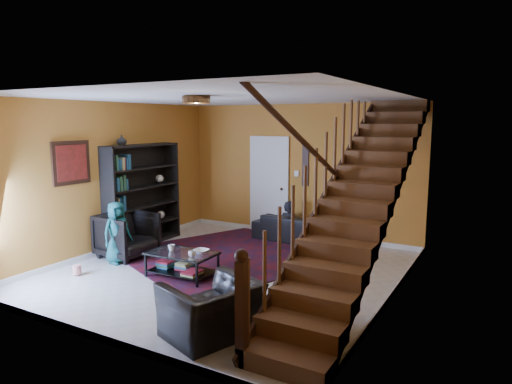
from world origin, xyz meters
TOP-DOWN VIEW (x-y plane):
  - floor at (0.00, 0.00)m, footprint 5.50×5.50m
  - room at (-1.33, 1.33)m, footprint 5.50×5.50m
  - staircase at (2.12, -0.00)m, footprint 0.95×5.02m
  - bookshelf at (-2.40, 0.60)m, footprint 0.35×1.80m
  - door at (-0.70, 2.73)m, footprint 0.82×0.05m
  - framed_picture at (-2.57, -0.90)m, footprint 0.04×0.74m
  - wall_hanging at (0.15, 2.73)m, footprint 0.14×0.03m
  - ceiling_fixture at (0.00, -0.80)m, footprint 0.40×0.40m
  - rug at (-0.47, 0.85)m, footprint 4.32×4.55m
  - sofa at (0.21, 2.30)m, footprint 1.91×0.86m
  - armchair_left at (-2.05, -0.21)m, footprint 0.95×0.92m
  - armchair_right at (1.07, -2.03)m, footprint 1.15×1.22m
  - person_adult_a at (-0.03, 2.35)m, footprint 0.49×0.35m
  - person_adult_b at (0.78, 2.35)m, footprint 0.68×0.56m
  - person_child at (-1.95, -0.55)m, footprint 0.43×0.58m
  - coffee_table at (-0.50, -0.59)m, footprint 1.08×0.65m
  - cup_a at (-0.21, -0.69)m, footprint 0.12×0.12m
  - cup_b at (-0.70, -0.60)m, footprint 0.11×0.11m
  - bowl at (-0.21, -0.47)m, footprint 0.24×0.24m
  - vase at (-2.41, 0.10)m, footprint 0.18×0.18m
  - popcorn_bucket at (-2.02, -1.35)m, footprint 0.16×0.16m

SIDE VIEW (x-z plane):
  - floor at x=0.00m, z-range 0.00..0.00m
  - rug at x=-0.47m, z-range 0.00..0.02m
  - room at x=-1.33m, z-range -2.70..2.80m
  - popcorn_bucket at x=-2.02m, z-range 0.02..0.17m
  - person_adult_b at x=0.78m, z-range -0.45..0.82m
  - person_adult_a at x=-0.03m, z-range -0.45..0.82m
  - coffee_table at x=-0.50m, z-range 0.03..0.43m
  - sofa at x=0.21m, z-range 0.00..0.54m
  - armchair_right at x=1.07m, z-range 0.00..0.64m
  - armchair_left at x=-2.05m, z-range 0.00..0.82m
  - bowl at x=-0.21m, z-range 0.41..0.46m
  - cup_a at x=-0.21m, z-range 0.41..0.50m
  - cup_b at x=-0.70m, z-range 0.41..0.50m
  - person_child at x=-1.95m, z-range 0.00..1.08m
  - bookshelf at x=-2.40m, z-range -0.04..1.96m
  - door at x=-0.70m, z-range 0.00..2.05m
  - staircase at x=2.12m, z-range -0.19..2.99m
  - wall_hanging at x=0.15m, z-range 1.10..2.00m
  - framed_picture at x=-2.57m, z-range 1.38..2.12m
  - vase at x=-2.41m, z-range 2.00..2.19m
  - ceiling_fixture at x=0.00m, z-range 2.69..2.79m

